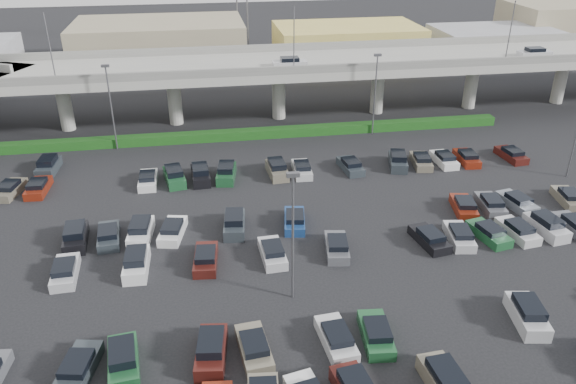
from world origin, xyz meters
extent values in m
plane|color=black|center=(0.00, 0.00, 0.00)|extent=(280.00, 280.00, 0.00)
cube|color=#96968E|center=(0.00, 32.00, 7.25)|extent=(150.00, 13.00, 1.10)
cube|color=slate|center=(0.00, 25.75, 8.30)|extent=(150.00, 0.50, 1.00)
cube|color=slate|center=(0.00, 38.25, 8.30)|extent=(150.00, 0.50, 1.00)
cylinder|color=#96968E|center=(-23.00, 32.00, 3.35)|extent=(1.80, 1.80, 6.70)
cube|color=slate|center=(-23.00, 32.00, 6.50)|extent=(2.60, 9.75, 0.50)
cylinder|color=#96968E|center=(-9.00, 32.00, 3.35)|extent=(1.80, 1.80, 6.70)
cube|color=slate|center=(-9.00, 32.00, 6.50)|extent=(2.60, 9.75, 0.50)
cylinder|color=#96968E|center=(5.00, 32.00, 3.35)|extent=(1.80, 1.80, 6.70)
cube|color=slate|center=(5.00, 32.00, 6.50)|extent=(2.60, 9.75, 0.50)
cylinder|color=#96968E|center=(19.00, 32.00, 3.35)|extent=(1.80, 1.80, 6.70)
cube|color=slate|center=(19.00, 32.00, 6.50)|extent=(2.60, 9.75, 0.50)
cylinder|color=#96968E|center=(33.00, 32.00, 3.35)|extent=(1.80, 1.80, 6.70)
cube|color=slate|center=(33.00, 32.00, 6.50)|extent=(2.60, 9.75, 0.50)
cylinder|color=#96968E|center=(47.00, 32.00, 3.35)|extent=(1.80, 1.80, 6.70)
cube|color=slate|center=(47.00, 32.00, 6.50)|extent=(2.60, 9.75, 0.50)
cube|color=silver|center=(6.00, 29.00, 8.21)|extent=(4.40, 1.82, 0.82)
cube|color=black|center=(6.00, 29.00, 8.84)|extent=(2.30, 1.60, 0.50)
cube|color=silver|center=(40.00, 29.00, 8.21)|extent=(4.40, 1.82, 0.82)
cube|color=black|center=(40.00, 29.00, 8.84)|extent=(2.30, 1.60, 0.50)
cylinder|color=#525257|center=(-22.00, 25.90, 11.80)|extent=(0.14, 0.14, 8.00)
cylinder|color=#525257|center=(6.00, 25.90, 11.80)|extent=(0.14, 0.14, 8.00)
cylinder|color=#525257|center=(34.00, 25.90, 11.80)|extent=(0.14, 0.14, 8.00)
cube|color=#173C11|center=(0.00, 25.00, 0.55)|extent=(66.00, 1.60, 1.10)
cube|color=#706958|center=(7.50, -18.50, 0.53)|extent=(2.10, 4.51, 1.05)
cube|color=black|center=(7.50, -18.50, 1.34)|extent=(1.77, 2.70, 0.65)
cube|color=#2D343A|center=(-14.50, -13.50, 0.41)|extent=(2.64, 4.67, 0.82)
cube|color=black|center=(-14.50, -13.70, 1.04)|extent=(2.02, 2.57, 0.50)
cube|color=#1D522C|center=(-11.75, -13.50, 0.53)|extent=(2.33, 4.58, 1.05)
cube|color=black|center=(-11.75, -13.50, 1.34)|extent=(1.90, 2.77, 0.65)
cube|color=#431512|center=(-6.25, -13.50, 0.53)|extent=(2.38, 4.60, 1.05)
cube|color=black|center=(-6.25, -13.50, 1.34)|extent=(1.93, 2.79, 0.65)
cube|color=#706958|center=(-3.50, -13.50, 0.41)|extent=(2.24, 4.55, 0.82)
cube|color=black|center=(-3.50, -13.70, 1.04)|extent=(1.82, 2.44, 0.50)
cube|color=silver|center=(2.00, -13.50, 0.41)|extent=(2.18, 4.54, 0.82)
cube|color=black|center=(2.00, -13.70, 1.04)|extent=(1.79, 2.43, 0.50)
cube|color=#1D522C|center=(4.75, -13.50, 0.41)|extent=(2.24, 4.56, 0.82)
cube|color=black|center=(4.75, -13.70, 1.04)|extent=(1.82, 2.45, 0.50)
cube|color=silver|center=(15.75, -13.50, 0.53)|extent=(2.52, 4.64, 1.05)
cube|color=black|center=(15.75, -13.50, 1.34)|extent=(2.01, 2.83, 0.65)
cube|color=silver|center=(-17.25, -2.50, 0.41)|extent=(2.02, 4.48, 0.82)
cube|color=black|center=(-17.25, -2.70, 1.04)|extent=(1.71, 2.37, 0.50)
cube|color=white|center=(-11.75, -2.50, 0.53)|extent=(1.93, 4.44, 1.05)
cube|color=black|center=(-11.75, -2.50, 1.34)|extent=(1.67, 2.64, 0.65)
cube|color=#431512|center=(-6.25, -2.50, 0.41)|extent=(2.22, 4.55, 0.82)
cube|color=black|center=(-6.25, -2.70, 1.04)|extent=(1.81, 2.44, 0.50)
cube|color=silver|center=(-0.75, -2.50, 0.41)|extent=(2.03, 4.48, 0.82)
cube|color=black|center=(-0.75, -2.70, 1.04)|extent=(1.71, 2.37, 0.50)
cube|color=#54565C|center=(4.75, -2.50, 0.41)|extent=(2.46, 4.62, 0.82)
cube|color=black|center=(4.75, -2.70, 1.04)|extent=(1.93, 2.51, 0.50)
cube|color=black|center=(13.00, -2.50, 0.41)|extent=(2.50, 4.63, 0.82)
cube|color=black|center=(13.00, -2.70, 1.04)|extent=(1.95, 2.53, 0.50)
cube|color=silver|center=(15.75, -2.50, 0.41)|extent=(2.46, 4.62, 0.82)
cube|color=black|center=(15.75, -2.70, 1.04)|extent=(1.93, 2.51, 0.50)
cube|color=#1D522C|center=(18.50, -2.50, 0.41)|extent=(2.66, 4.67, 0.82)
cube|color=black|center=(18.50, -2.70, 1.04)|extent=(2.03, 2.57, 0.50)
cube|color=silver|center=(21.25, -2.50, 0.41)|extent=(2.37, 4.60, 0.82)
cube|color=black|center=(21.25, -2.70, 1.04)|extent=(1.88, 2.49, 0.50)
cube|color=silver|center=(24.00, -2.50, 0.53)|extent=(2.37, 4.60, 1.05)
cube|color=black|center=(24.00, -2.50, 1.34)|extent=(1.93, 2.79, 0.65)
cube|color=#54565C|center=(26.75, -2.50, 0.41)|extent=(1.92, 4.44, 0.82)
cube|color=black|center=(-17.25, 2.50, 0.53)|extent=(2.11, 4.51, 1.05)
cube|color=black|center=(-17.25, 2.50, 1.34)|extent=(1.77, 2.70, 0.65)
cube|color=#2D343A|center=(-14.50, 2.50, 0.41)|extent=(2.21, 4.55, 0.82)
cube|color=black|center=(-14.50, 2.30, 1.04)|extent=(1.80, 2.43, 0.50)
cube|color=white|center=(-11.75, 2.50, 0.53)|extent=(2.23, 4.55, 1.05)
cube|color=black|center=(-11.75, 2.50, 1.34)|extent=(1.84, 2.74, 0.65)
cube|color=white|center=(-9.00, 2.50, 0.41)|extent=(2.67, 4.68, 0.82)
cube|color=black|center=(-9.00, 2.30, 1.04)|extent=(2.03, 2.58, 0.50)
cube|color=#2D343A|center=(-3.50, 2.50, 0.53)|extent=(2.30, 4.57, 1.05)
cube|color=black|center=(-3.50, 2.50, 1.34)|extent=(1.88, 2.76, 0.65)
cube|color=navy|center=(2.00, 2.50, 0.41)|extent=(2.49, 4.63, 0.82)
cube|color=black|center=(2.00, 2.30, 1.04)|extent=(1.94, 2.52, 0.50)
cube|color=maroon|center=(18.50, 2.50, 0.41)|extent=(2.64, 4.67, 0.82)
cube|color=black|center=(18.50, 2.30, 1.04)|extent=(2.02, 2.57, 0.50)
cube|color=#54565C|center=(21.25, 2.50, 0.41)|extent=(2.33, 4.58, 0.82)
cube|color=black|center=(21.25, 2.30, 1.04)|extent=(1.86, 2.47, 0.50)
cube|color=slate|center=(24.00, 2.50, 0.41)|extent=(2.56, 4.65, 0.82)
cube|color=black|center=(24.00, 2.30, 1.04)|extent=(1.98, 2.54, 0.50)
cube|color=#706958|center=(29.50, 2.50, 0.41)|extent=(2.50, 4.64, 0.82)
cube|color=black|center=(29.50, 2.30, 1.04)|extent=(1.95, 2.53, 0.50)
cube|color=#706958|center=(-25.50, 13.50, 0.41)|extent=(2.65, 4.67, 0.82)
cube|color=black|center=(-25.50, 13.30, 1.04)|extent=(2.03, 2.57, 0.50)
cube|color=maroon|center=(-22.75, 13.50, 0.41)|extent=(2.03, 4.48, 0.82)
cube|color=black|center=(-22.75, 13.30, 1.04)|extent=(1.71, 2.37, 0.50)
cube|color=white|center=(-11.75, 13.50, 0.41)|extent=(1.86, 4.41, 0.82)
cube|color=black|center=(-11.75, 13.30, 1.04)|extent=(1.62, 2.31, 0.50)
cube|color=#1D522C|center=(-9.00, 13.50, 0.53)|extent=(2.57, 4.65, 1.05)
cube|color=black|center=(-9.00, 13.50, 1.34)|extent=(2.03, 2.84, 0.65)
cube|color=black|center=(-6.25, 13.50, 0.53)|extent=(2.04, 4.49, 1.05)
cube|color=black|center=(-6.25, 13.50, 1.34)|extent=(1.73, 2.68, 0.65)
cube|color=#1D522C|center=(-3.50, 13.50, 0.53)|extent=(2.48, 4.63, 1.05)
cube|color=black|center=(-3.50, 13.50, 1.34)|extent=(1.99, 2.82, 0.65)
cube|color=#706958|center=(2.00, 13.50, 0.53)|extent=(2.10, 4.51, 1.05)
cube|color=black|center=(2.00, 13.50, 1.34)|extent=(1.76, 2.70, 0.65)
cube|color=silver|center=(4.75, 13.50, 0.41)|extent=(2.01, 4.47, 0.82)
cube|color=black|center=(4.75, 13.30, 1.04)|extent=(1.70, 2.37, 0.50)
cube|color=#2D343A|center=(10.25, 13.50, 0.41)|extent=(2.31, 4.58, 0.82)
cube|color=black|center=(10.25, 13.30, 1.04)|extent=(1.85, 2.47, 0.50)
cube|color=#2D343A|center=(15.75, 13.50, 0.53)|extent=(2.83, 4.71, 1.05)
cube|color=black|center=(15.75, 13.50, 1.34)|extent=(2.18, 2.91, 0.65)
cube|color=#706958|center=(18.50, 13.50, 0.41)|extent=(2.46, 4.62, 0.82)
cube|color=black|center=(18.50, 13.30, 1.04)|extent=(1.93, 2.52, 0.50)
cube|color=white|center=(21.25, 13.50, 0.41)|extent=(1.89, 4.43, 0.82)
cube|color=black|center=(21.25, 13.30, 1.04)|extent=(1.64, 2.32, 0.50)
cube|color=maroon|center=(24.00, 13.50, 0.41)|extent=(2.11, 4.51, 0.82)
cube|color=black|center=(24.00, 13.30, 1.04)|extent=(1.75, 2.40, 0.50)
cube|color=#431512|center=(29.50, 13.50, 0.41)|extent=(2.21, 4.55, 0.82)
cube|color=black|center=(29.50, 13.30, 1.04)|extent=(1.80, 2.43, 0.50)
cube|color=#2D343A|center=(-22.75, 18.50, 0.53)|extent=(2.12, 4.52, 1.05)
cube|color=black|center=(-22.75, 18.50, 1.34)|extent=(1.78, 2.71, 0.65)
cylinder|color=#525257|center=(-16.00, 24.00, 5.00)|extent=(0.18, 0.18, 10.00)
cube|color=#525257|center=(-16.00, 24.00, 10.15)|extent=(0.90, 0.38, 0.30)
cylinder|color=#525257|center=(16.00, 24.00, 5.00)|extent=(0.18, 0.18, 10.00)
cube|color=#525257|center=(16.00, 24.00, 10.15)|extent=(0.90, 0.38, 0.30)
cylinder|color=#525257|center=(0.00, -8.00, 5.00)|extent=(0.18, 0.18, 10.00)
cube|color=#525257|center=(0.00, -8.00, 10.15)|extent=(0.90, 0.38, 0.30)
cube|color=gray|center=(-12.00, 64.00, 4.00)|extent=(30.00, 18.00, 8.00)
cube|color=#CAB551|center=(22.00, 60.00, 3.50)|extent=(26.00, 15.00, 7.00)
cube|color=gray|center=(50.00, 58.00, 3.00)|extent=(22.00, 14.00, 6.00)
cube|color=gray|center=(68.00, 66.00, 4.50)|extent=(20.00, 16.00, 9.00)
camera|label=1|loc=(-5.88, -41.45, 26.08)|focal=35.00mm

